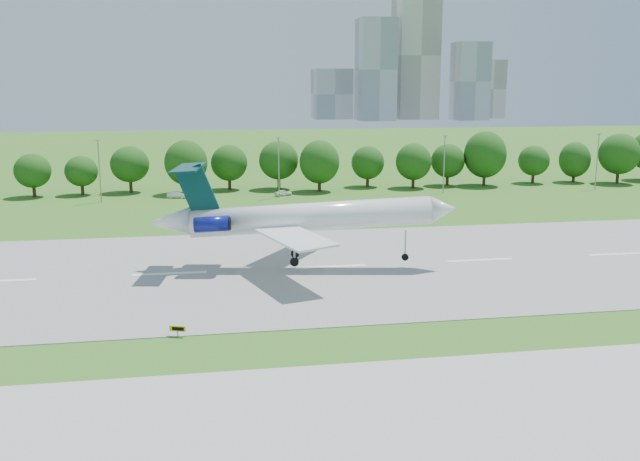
{
  "coord_description": "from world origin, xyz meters",
  "views": [
    {
      "loc": [
        -36.19,
        -60.93,
        22.86
      ],
      "look_at": [
        -22.57,
        18.0,
        6.28
      ],
      "focal_mm": 40.0,
      "sensor_mm": 36.0,
      "label": 1
    }
  ],
  "objects_px": {
    "taxi_sign_left": "(178,329)",
    "service_vehicle_b": "(283,193)",
    "airliner": "(295,217)",
    "service_vehicle_a": "(177,195)"
  },
  "relations": [
    {
      "from": "taxi_sign_left",
      "to": "service_vehicle_b",
      "type": "distance_m",
      "value": 84.02
    },
    {
      "from": "airliner",
      "to": "service_vehicle_a",
      "type": "relative_size",
      "value": 9.48
    },
    {
      "from": "airliner",
      "to": "taxi_sign_left",
      "type": "xyz_separation_m",
      "value": [
        -14.09,
        -22.77,
        -5.85
      ]
    },
    {
      "from": "airliner",
      "to": "service_vehicle_a",
      "type": "bearing_deg",
      "value": 113.86
    },
    {
      "from": "taxi_sign_left",
      "to": "service_vehicle_b",
      "type": "bearing_deg",
      "value": 95.02
    },
    {
      "from": "taxi_sign_left",
      "to": "service_vehicle_a",
      "type": "height_order",
      "value": "service_vehicle_a"
    },
    {
      "from": "airliner",
      "to": "taxi_sign_left",
      "type": "distance_m",
      "value": 27.4
    },
    {
      "from": "service_vehicle_a",
      "to": "service_vehicle_b",
      "type": "relative_size",
      "value": 1.11
    },
    {
      "from": "service_vehicle_a",
      "to": "service_vehicle_b",
      "type": "height_order",
      "value": "service_vehicle_a"
    },
    {
      "from": "taxi_sign_left",
      "to": "service_vehicle_a",
      "type": "relative_size",
      "value": 0.37
    }
  ]
}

